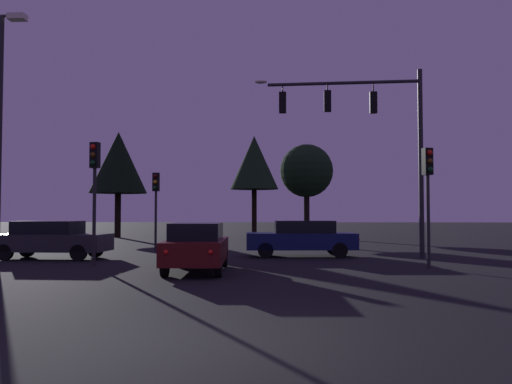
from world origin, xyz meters
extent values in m
plane|color=black|center=(0.00, 24.50, 0.00)|extent=(168.00, 168.00, 0.00)
cylinder|color=#232326|center=(6.46, 14.72, 3.92)|extent=(0.20, 0.20, 7.83)
cylinder|color=#232326|center=(3.28, 14.88, 7.35)|extent=(6.36, 0.46, 0.14)
ellipsoid|color=#F4EACC|center=(-0.20, 15.06, 7.50)|extent=(0.56, 0.28, 0.16)
cylinder|color=#232326|center=(4.55, 14.82, 7.14)|extent=(0.05, 0.05, 0.42)
cube|color=black|center=(4.55, 14.82, 6.48)|extent=(0.31, 0.25, 0.90)
sphere|color=red|center=(4.56, 14.96, 6.76)|extent=(0.18, 0.18, 0.18)
sphere|color=#56380C|center=(4.56, 14.96, 6.48)|extent=(0.18, 0.18, 0.18)
sphere|color=#0C4219|center=(4.56, 14.96, 6.20)|extent=(0.18, 0.18, 0.18)
cylinder|color=#232326|center=(2.65, 14.91, 7.19)|extent=(0.05, 0.05, 0.31)
cube|color=black|center=(2.65, 14.91, 6.59)|extent=(0.31, 0.25, 0.90)
sphere|color=red|center=(2.65, 15.05, 6.87)|extent=(0.18, 0.18, 0.18)
sphere|color=#56380C|center=(2.65, 15.05, 6.59)|extent=(0.18, 0.18, 0.18)
sphere|color=#0C4219|center=(2.65, 15.05, 6.31)|extent=(0.18, 0.18, 0.18)
cylinder|color=#232326|center=(0.74, 15.01, 7.18)|extent=(0.05, 0.05, 0.33)
cube|color=black|center=(0.74, 15.01, 6.57)|extent=(0.31, 0.25, 0.90)
sphere|color=red|center=(0.75, 15.15, 6.85)|extent=(0.18, 0.18, 0.18)
sphere|color=#56380C|center=(0.75, 15.15, 6.57)|extent=(0.18, 0.18, 0.18)
sphere|color=#0C4219|center=(0.75, 15.15, 6.29)|extent=(0.18, 0.18, 0.18)
cylinder|color=#232326|center=(-5.43, 17.78, 1.45)|extent=(0.12, 0.12, 2.90)
cube|color=black|center=(-5.43, 17.78, 3.35)|extent=(0.32, 0.26, 0.90)
sphere|color=#4C0A0A|center=(-5.44, 17.65, 3.63)|extent=(0.18, 0.18, 0.18)
sphere|color=#F9A319|center=(-5.44, 17.65, 3.35)|extent=(0.18, 0.18, 0.18)
sphere|color=#0C4219|center=(-5.44, 17.65, 3.07)|extent=(0.18, 0.18, 0.18)
cylinder|color=#232326|center=(5.60, 10.45, 1.55)|extent=(0.12, 0.12, 3.10)
cube|color=black|center=(5.60, 10.45, 3.55)|extent=(0.36, 0.33, 0.90)
sphere|color=red|center=(5.64, 10.32, 3.83)|extent=(0.18, 0.18, 0.18)
sphere|color=#56380C|center=(5.64, 10.32, 3.55)|extent=(0.18, 0.18, 0.18)
sphere|color=#0C4219|center=(5.64, 10.32, 3.27)|extent=(0.18, 0.18, 0.18)
cylinder|color=#232326|center=(-5.77, 10.55, 1.70)|extent=(0.12, 0.12, 3.40)
cube|color=black|center=(-5.77, 10.55, 3.85)|extent=(0.33, 0.28, 0.90)
sphere|color=red|center=(-5.79, 10.41, 4.13)|extent=(0.18, 0.18, 0.18)
sphere|color=#56380C|center=(-5.79, 10.41, 3.85)|extent=(0.18, 0.18, 0.18)
sphere|color=#0C4219|center=(-5.79, 10.41, 3.57)|extent=(0.18, 0.18, 0.18)
cube|color=#4C0F0F|center=(-1.91, 9.12, 0.66)|extent=(2.00, 4.47, 0.68)
cube|color=black|center=(-1.90, 8.97, 1.26)|extent=(1.63, 2.45, 0.52)
cylinder|color=black|center=(-2.77, 10.52, 0.32)|extent=(0.24, 0.65, 0.64)
cylinder|color=black|center=(-1.23, 10.61, 0.32)|extent=(0.24, 0.65, 0.64)
cylinder|color=black|center=(-2.59, 7.63, 0.32)|extent=(0.24, 0.65, 0.64)
cylinder|color=black|center=(-1.06, 7.73, 0.32)|extent=(0.24, 0.65, 0.64)
sphere|color=red|center=(-2.39, 6.89, 0.76)|extent=(0.14, 0.14, 0.14)
sphere|color=red|center=(-1.17, 6.96, 0.76)|extent=(0.14, 0.14, 0.14)
cube|color=#232328|center=(-8.52, 13.30, 0.66)|extent=(4.50, 1.98, 0.68)
cube|color=black|center=(-8.67, 13.31, 1.26)|extent=(2.44, 1.67, 0.52)
cylinder|color=black|center=(-7.03, 14.12, 0.32)|extent=(0.64, 0.21, 0.64)
cylinder|color=black|center=(-7.06, 12.43, 0.32)|extent=(0.64, 0.21, 0.64)
cylinder|color=black|center=(-9.97, 14.18, 0.32)|extent=(0.64, 0.21, 0.64)
cylinder|color=black|center=(-10.01, 12.49, 0.32)|extent=(0.64, 0.21, 0.64)
sphere|color=red|center=(-10.74, 14.01, 0.76)|extent=(0.14, 0.14, 0.14)
cube|color=#0F1947|center=(1.50, 15.07, 0.66)|extent=(4.70, 2.15, 0.68)
cube|color=black|center=(1.65, 15.08, 1.26)|extent=(2.58, 1.75, 0.52)
cylinder|color=black|center=(0.04, 14.15, 0.32)|extent=(0.65, 0.24, 0.64)
cylinder|color=black|center=(-0.07, 15.80, 0.32)|extent=(0.65, 0.24, 0.64)
cylinder|color=black|center=(3.06, 14.34, 0.32)|extent=(0.65, 0.24, 0.64)
cylinder|color=black|center=(2.95, 15.99, 0.32)|extent=(0.65, 0.24, 0.64)
sphere|color=red|center=(3.84, 14.57, 0.76)|extent=(0.14, 0.14, 0.14)
sphere|color=red|center=(3.75, 15.87, 0.76)|extent=(0.14, 0.14, 0.14)
cylinder|color=#232326|center=(-8.86, 9.91, 8.60)|extent=(1.32, 0.10, 0.10)
cube|color=#F4EACC|center=(-8.31, 9.91, 8.55)|extent=(0.60, 0.36, 0.20)
cylinder|color=black|center=(-12.07, 32.38, 1.70)|extent=(0.47, 0.47, 3.41)
cone|color=black|center=(-12.07, 32.38, 5.78)|extent=(4.40, 4.40, 4.75)
cylinder|color=black|center=(-1.40, 29.80, 1.78)|extent=(0.36, 0.36, 3.56)
cone|color=black|center=(-1.40, 29.80, 5.46)|extent=(3.43, 3.43, 3.80)
cylinder|color=black|center=(2.45, 33.60, 1.86)|extent=(0.44, 0.44, 3.72)
sphere|color=black|center=(2.45, 33.60, 5.17)|extent=(4.13, 4.13, 4.13)
camera|label=1|loc=(0.90, -7.30, 1.80)|focal=36.87mm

